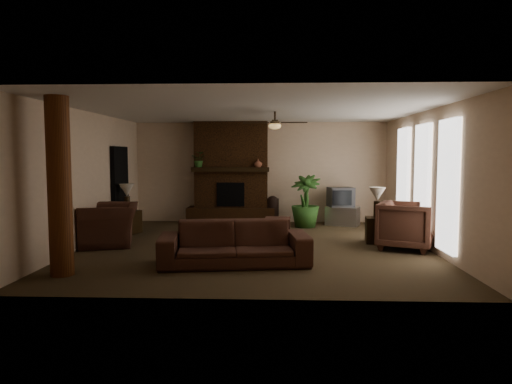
{
  "coord_description": "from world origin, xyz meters",
  "views": [
    {
      "loc": [
        0.4,
        -9.35,
        1.9
      ],
      "look_at": [
        0.0,
        0.4,
        1.1
      ],
      "focal_mm": 32.04,
      "sensor_mm": 36.0,
      "label": 1
    }
  ],
  "objects_px": {
    "floor_vase": "(273,208)",
    "sofa": "(234,236)",
    "ottoman": "(278,226)",
    "lamp_right": "(377,196)",
    "floor_plant": "(305,212)",
    "lamp_left": "(127,192)",
    "armchair_right": "(406,223)",
    "tv_stand": "(343,216)",
    "side_table_right": "(378,230)",
    "side_table_left": "(128,222)",
    "coffee_table": "(248,227)",
    "log_column": "(59,187)",
    "armchair_left": "(110,218)"
  },
  "relations": [
    {
      "from": "coffee_table",
      "to": "side_table_left",
      "type": "height_order",
      "value": "side_table_left"
    },
    {
      "from": "armchair_left",
      "to": "tv_stand",
      "type": "bearing_deg",
      "value": 102.6
    },
    {
      "from": "floor_vase",
      "to": "sofa",
      "type": "bearing_deg",
      "value": -97.67
    },
    {
      "from": "ottoman",
      "to": "tv_stand",
      "type": "bearing_deg",
      "value": 41.22
    },
    {
      "from": "sofa",
      "to": "floor_vase",
      "type": "height_order",
      "value": "sofa"
    },
    {
      "from": "sofa",
      "to": "ottoman",
      "type": "height_order",
      "value": "sofa"
    },
    {
      "from": "floor_plant",
      "to": "armchair_right",
      "type": "bearing_deg",
      "value": -56.66
    },
    {
      "from": "coffee_table",
      "to": "ottoman",
      "type": "height_order",
      "value": "coffee_table"
    },
    {
      "from": "log_column",
      "to": "lamp_right",
      "type": "relative_size",
      "value": 4.31
    },
    {
      "from": "coffee_table",
      "to": "ottoman",
      "type": "bearing_deg",
      "value": 61.76
    },
    {
      "from": "tv_stand",
      "to": "lamp_left",
      "type": "xyz_separation_m",
      "value": [
        -5.39,
        -1.53,
        0.75
      ]
    },
    {
      "from": "log_column",
      "to": "ottoman",
      "type": "bearing_deg",
      "value": 48.06
    },
    {
      "from": "tv_stand",
      "to": "side_table_right",
      "type": "height_order",
      "value": "side_table_right"
    },
    {
      "from": "log_column",
      "to": "side_table_left",
      "type": "xyz_separation_m",
      "value": [
        -0.2,
        3.84,
        -1.12
      ]
    },
    {
      "from": "armchair_right",
      "to": "side_table_right",
      "type": "xyz_separation_m",
      "value": [
        -0.41,
        0.66,
        -0.25
      ]
    },
    {
      "from": "coffee_table",
      "to": "lamp_right",
      "type": "height_order",
      "value": "lamp_right"
    },
    {
      "from": "coffee_table",
      "to": "lamp_right",
      "type": "distance_m",
      "value": 2.87
    },
    {
      "from": "armchair_right",
      "to": "side_table_right",
      "type": "height_order",
      "value": "armchair_right"
    },
    {
      "from": "sofa",
      "to": "side_table_right",
      "type": "height_order",
      "value": "sofa"
    },
    {
      "from": "floor_vase",
      "to": "lamp_right",
      "type": "relative_size",
      "value": 1.18
    },
    {
      "from": "ottoman",
      "to": "side_table_left",
      "type": "bearing_deg",
      "value": 179.47
    },
    {
      "from": "ottoman",
      "to": "lamp_right",
      "type": "bearing_deg",
      "value": -21.73
    },
    {
      "from": "log_column",
      "to": "floor_plant",
      "type": "distance_m",
      "value": 6.6
    },
    {
      "from": "floor_vase",
      "to": "side_table_left",
      "type": "xyz_separation_m",
      "value": [
        -3.5,
        -1.71,
        -0.16
      ]
    },
    {
      "from": "coffee_table",
      "to": "armchair_right",
      "type": "bearing_deg",
      "value": -7.02
    },
    {
      "from": "side_table_left",
      "to": "side_table_right",
      "type": "distance_m",
      "value": 5.85
    },
    {
      "from": "sofa",
      "to": "floor_vase",
      "type": "bearing_deg",
      "value": 74.82
    },
    {
      "from": "coffee_table",
      "to": "tv_stand",
      "type": "height_order",
      "value": "tv_stand"
    },
    {
      "from": "ottoman",
      "to": "lamp_right",
      "type": "xyz_separation_m",
      "value": [
        2.14,
        -0.85,
        0.8
      ]
    },
    {
      "from": "ottoman",
      "to": "floor_plant",
      "type": "xyz_separation_m",
      "value": [
        0.74,
        1.21,
        0.18
      ]
    },
    {
      "from": "log_column",
      "to": "coffee_table",
      "type": "height_order",
      "value": "log_column"
    },
    {
      "from": "coffee_table",
      "to": "side_table_left",
      "type": "bearing_deg",
      "value": 157.91
    },
    {
      "from": "armchair_right",
      "to": "ottoman",
      "type": "xyz_separation_m",
      "value": [
        -2.57,
        1.57,
        -0.33
      ]
    },
    {
      "from": "floor_vase",
      "to": "lamp_left",
      "type": "bearing_deg",
      "value": -153.82
    },
    {
      "from": "floor_plant",
      "to": "side_table_right",
      "type": "xyz_separation_m",
      "value": [
        1.42,
        -2.12,
        -0.11
      ]
    },
    {
      "from": "floor_vase",
      "to": "lamp_right",
      "type": "xyz_separation_m",
      "value": [
        2.27,
        -2.6,
        0.57
      ]
    },
    {
      "from": "armchair_left",
      "to": "tv_stand",
      "type": "relative_size",
      "value": 1.55
    },
    {
      "from": "side_table_left",
      "to": "tv_stand",
      "type": "bearing_deg",
      "value": 15.69
    },
    {
      "from": "side_table_right",
      "to": "floor_plant",
      "type": "bearing_deg",
      "value": 123.8
    },
    {
      "from": "sofa",
      "to": "lamp_right",
      "type": "xyz_separation_m",
      "value": [
        2.91,
        2.14,
        0.5
      ]
    },
    {
      "from": "log_column",
      "to": "side_table_right",
      "type": "relative_size",
      "value": 5.09
    },
    {
      "from": "sofa",
      "to": "floor_vase",
      "type": "relative_size",
      "value": 3.33
    },
    {
      "from": "side_table_right",
      "to": "lamp_right",
      "type": "height_order",
      "value": "lamp_right"
    },
    {
      "from": "sofa",
      "to": "tv_stand",
      "type": "height_order",
      "value": "sofa"
    },
    {
      "from": "floor_plant",
      "to": "lamp_left",
      "type": "bearing_deg",
      "value": -164.83
    },
    {
      "from": "ottoman",
      "to": "armchair_right",
      "type": "bearing_deg",
      "value": -31.49
    },
    {
      "from": "tv_stand",
      "to": "lamp_right",
      "type": "distance_m",
      "value": 2.55
    },
    {
      "from": "side_table_left",
      "to": "side_table_right",
      "type": "xyz_separation_m",
      "value": [
        5.78,
        -0.94,
        0.0
      ]
    },
    {
      "from": "ottoman",
      "to": "floor_vase",
      "type": "bearing_deg",
      "value": 94.15
    },
    {
      "from": "side_table_left",
      "to": "armchair_left",
      "type": "bearing_deg",
      "value": -86.99
    }
  ]
}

